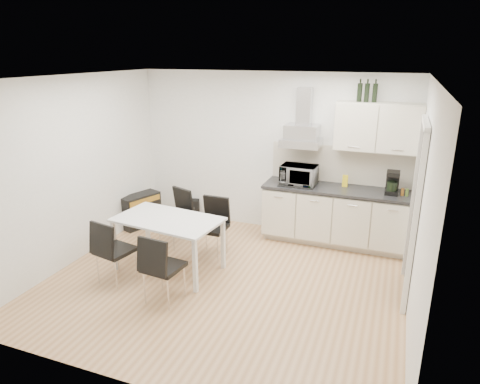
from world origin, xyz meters
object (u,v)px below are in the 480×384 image
object	(u,v)px
chair_far_right	(212,229)
chair_near_left	(116,251)
guitar_amp	(141,210)
chair_far_left	(174,218)
floor_speaker	(194,209)
chair_near_right	(164,268)
kitchenette	(339,193)
dining_table	(168,224)

from	to	relation	value
chair_far_right	chair_near_left	world-z (taller)	same
guitar_amp	chair_far_right	bearing A→B (deg)	-1.14
chair_far_left	guitar_amp	size ratio (longest dim) A/B	1.19
chair_far_right	chair_far_left	bearing A→B (deg)	-13.62
chair_far_right	chair_near_left	size ratio (longest dim) A/B	1.00
chair_far_right	floor_speaker	world-z (taller)	chair_far_right
chair_near_right	guitar_amp	bearing A→B (deg)	135.33
floor_speaker	chair_far_left	bearing A→B (deg)	-97.87
guitar_amp	floor_speaker	size ratio (longest dim) A/B	2.15
chair_far_left	kitchenette	bearing A→B (deg)	-137.15
chair_near_right	chair_near_left	bearing A→B (deg)	174.06
chair_far_right	guitar_amp	distance (m)	1.76
chair_far_right	chair_near_left	xyz separation A→B (m)	(-0.85, -1.11, 0.00)
kitchenette	chair_near_right	distance (m)	2.96
dining_table	floor_speaker	size ratio (longest dim) A/B	4.34
chair_near_left	floor_speaker	world-z (taller)	chair_near_left
dining_table	chair_far_left	bearing A→B (deg)	120.09
chair_near_left	guitar_amp	world-z (taller)	chair_near_left
guitar_amp	kitchenette	bearing A→B (deg)	28.71
chair_far_right	floor_speaker	bearing A→B (deg)	-53.43
chair_near_left	chair_near_right	world-z (taller)	same
guitar_amp	chair_far_left	bearing A→B (deg)	-6.41
chair_near_left	floor_speaker	xyz separation A→B (m)	(-0.09, 2.40, -0.27)
chair_near_left	floor_speaker	distance (m)	2.42
chair_far_right	floor_speaker	xyz separation A→B (m)	(-0.95, 1.29, -0.27)
kitchenette	chair_far_right	distance (m)	2.03
dining_table	chair_near_right	bearing A→B (deg)	-57.94
kitchenette	floor_speaker	xyz separation A→B (m)	(-2.59, 0.17, -0.66)
dining_table	chair_far_right	bearing A→B (deg)	61.41
kitchenette	chair_near_left	distance (m)	3.37
chair_far_right	guitar_amp	world-z (taller)	chair_far_right
chair_far_left	floor_speaker	xyz separation A→B (m)	(-0.24, 1.12, -0.27)
chair_far_left	floor_speaker	size ratio (longest dim) A/B	2.56
chair_near_right	guitar_amp	distance (m)	2.49
kitchenette	chair_near_left	xyz separation A→B (m)	(-2.50, -2.24, -0.39)
chair_near_right	kitchenette	bearing A→B (deg)	60.63
dining_table	floor_speaker	xyz separation A→B (m)	(-0.56, 1.85, -0.50)
dining_table	guitar_amp	bearing A→B (deg)	142.59
chair_far_right	chair_near_right	bearing A→B (deg)	88.23
kitchenette	dining_table	xyz separation A→B (m)	(-2.03, -1.68, -0.16)
chair_near_left	guitar_amp	distance (m)	1.92
kitchenette	floor_speaker	world-z (taller)	kitchenette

